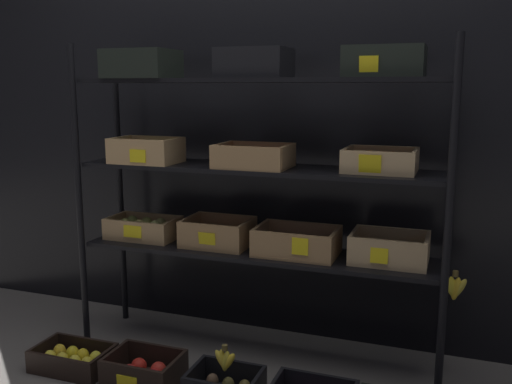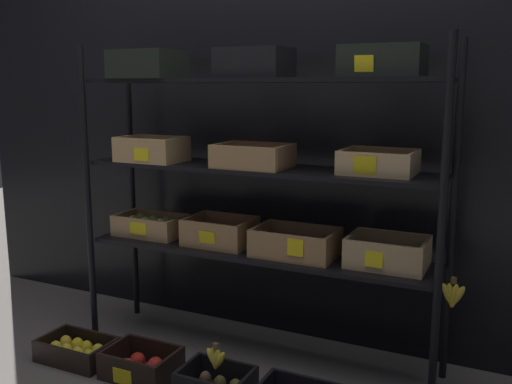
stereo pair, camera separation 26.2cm
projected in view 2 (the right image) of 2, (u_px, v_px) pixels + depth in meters
ground_plane at (256, 355)px, 2.77m from camera, size 10.00×10.00×0.00m
storefront_wall at (288, 83)px, 2.86m from camera, size 4.11×0.12×2.63m
display_rack at (257, 170)px, 2.60m from camera, size 1.82×0.39×1.50m
crate_ground_lemon at (77, 351)px, 2.72m from camera, size 0.36×0.22×0.11m
crate_ground_apple_red at (142, 366)px, 2.57m from camera, size 0.32×0.24×0.13m
banana_bunch_loose at (216, 358)px, 2.37m from camera, size 0.11×0.03×0.12m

